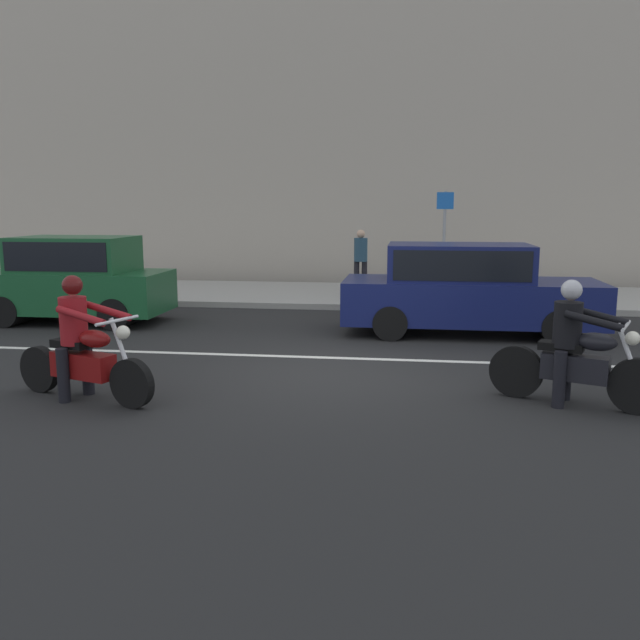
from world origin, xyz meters
TOP-DOWN VIEW (x-y plane):
  - ground_plane at (0.00, 0.00)m, footprint 80.00×80.00m
  - sidewalk_slab at (0.00, 8.00)m, footprint 40.00×4.40m
  - building_facade at (0.00, 11.40)m, footprint 40.00×1.40m
  - lane_marking_stripe at (-0.86, 0.90)m, footprint 18.00×0.14m
  - motorcycle_with_rider_black_leather at (3.13, -1.23)m, footprint 1.98×1.00m
  - motorcycle_with_rider_crimson at (-2.97, -1.82)m, footprint 2.12×0.95m
  - parked_sedan_navy at (2.17, 3.25)m, footprint 4.79×1.82m
  - parked_hatchback_forest_green at (-5.82, 3.47)m, footprint 3.77×1.76m
  - street_sign_post at (1.99, 8.52)m, footprint 0.44×0.08m
  - pedestrian_bystander at (-0.15, 7.35)m, footprint 0.34×0.34m

SIDE VIEW (x-z plane):
  - ground_plane at x=0.00m, z-range 0.00..0.00m
  - lane_marking_stripe at x=-0.86m, z-range 0.00..0.01m
  - sidewalk_slab at x=0.00m, z-range 0.00..0.14m
  - motorcycle_with_rider_black_leather at x=3.13m, z-range -0.14..1.42m
  - motorcycle_with_rider_crimson at x=-2.97m, z-range -0.15..1.44m
  - parked_sedan_navy at x=2.17m, z-range 0.03..1.75m
  - parked_hatchback_forest_green at x=-5.82m, z-range 0.03..1.83m
  - pedestrian_bystander at x=-0.15m, z-range 0.28..1.97m
  - street_sign_post at x=1.99m, z-range 0.42..3.08m
  - building_facade at x=0.00m, z-range 0.00..10.17m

